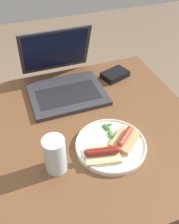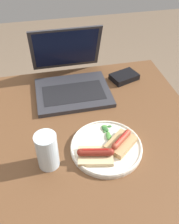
{
  "view_description": "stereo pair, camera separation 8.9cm",
  "coord_description": "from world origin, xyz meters",
  "px_view_note": "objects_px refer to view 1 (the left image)",
  "views": [
    {
      "loc": [
        -0.08,
        -0.61,
        1.41
      ],
      "look_at": [
        0.15,
        0.02,
        0.81
      ],
      "focal_mm": 40.0,
      "sensor_mm": 36.0,
      "label": 1
    },
    {
      "loc": [
        0.01,
        -0.64,
        1.41
      ],
      "look_at": [
        0.15,
        0.02,
        0.81
      ],
      "focal_mm": 40.0,
      "sensor_mm": 36.0,
      "label": 2
    }
  ],
  "objects_px": {
    "plate": "(111,145)",
    "drinking_glass": "(55,155)",
    "external_drive": "(115,75)",
    "laptop": "(64,81)"
  },
  "relations": [
    {
      "from": "plate",
      "to": "drinking_glass",
      "type": "distance_m",
      "value": 0.2
    },
    {
      "from": "external_drive",
      "to": "plate",
      "type": "bearing_deg",
      "value": -134.78
    },
    {
      "from": "laptop",
      "to": "external_drive",
      "type": "xyz_separation_m",
      "value": [
        0.25,
        0.01,
        -0.03
      ]
    },
    {
      "from": "laptop",
      "to": "drinking_glass",
      "type": "relative_size",
      "value": 2.61
    },
    {
      "from": "laptop",
      "to": "drinking_glass",
      "type": "bearing_deg",
      "value": -109.03
    },
    {
      "from": "laptop",
      "to": "external_drive",
      "type": "distance_m",
      "value": 0.25
    },
    {
      "from": "laptop",
      "to": "external_drive",
      "type": "bearing_deg",
      "value": 3.04
    },
    {
      "from": "external_drive",
      "to": "laptop",
      "type": "bearing_deg",
      "value": 164.5
    },
    {
      "from": "drinking_glass",
      "to": "external_drive",
      "type": "xyz_separation_m",
      "value": [
        0.38,
        0.4,
        -0.05
      ]
    },
    {
      "from": "drinking_glass",
      "to": "external_drive",
      "type": "height_order",
      "value": "drinking_glass"
    }
  ]
}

